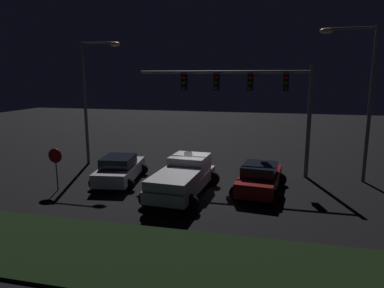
% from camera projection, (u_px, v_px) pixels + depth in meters
% --- Properties ---
extents(ground_plane, '(80.00, 80.00, 0.00)m').
position_uv_depth(ground_plane, '(199.00, 187.00, 18.62)').
color(ground_plane, black).
extents(grass_median, '(21.25, 4.32, 0.10)m').
position_uv_depth(grass_median, '(150.00, 257.00, 11.29)').
color(grass_median, black).
rests_on(grass_median, ground_plane).
extents(pickup_truck, '(3.12, 5.53, 1.80)m').
position_uv_depth(pickup_truck, '(184.00, 175.00, 17.26)').
color(pickup_truck, '#B7B7BC').
rests_on(pickup_truck, ground_plane).
extents(car_sedan, '(2.78, 4.56, 1.51)m').
position_uv_depth(car_sedan, '(260.00, 178.00, 17.69)').
color(car_sedan, maroon).
rests_on(car_sedan, ground_plane).
extents(car_sedan_far, '(2.87, 4.60, 1.51)m').
position_uv_depth(car_sedan_far, '(120.00, 169.00, 19.41)').
color(car_sedan_far, silver).
rests_on(car_sedan_far, ground_plane).
extents(traffic_signal_gantry, '(10.32, 0.56, 6.50)m').
position_uv_depth(traffic_signal_gantry, '(251.00, 91.00, 20.30)').
color(traffic_signal_gantry, slate).
rests_on(traffic_signal_gantry, ground_plane).
extents(street_lamp_left, '(2.76, 0.44, 8.08)m').
position_uv_depth(street_lamp_left, '(92.00, 88.00, 22.59)').
color(street_lamp_left, slate).
rests_on(street_lamp_left, ground_plane).
extents(street_lamp_right, '(2.98, 0.44, 8.50)m').
position_uv_depth(street_lamp_right, '(360.00, 86.00, 18.71)').
color(street_lamp_right, slate).
rests_on(street_lamp_right, ground_plane).
extents(stop_sign, '(0.76, 0.08, 2.23)m').
position_uv_depth(stop_sign, '(56.00, 161.00, 17.82)').
color(stop_sign, slate).
rests_on(stop_sign, ground_plane).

